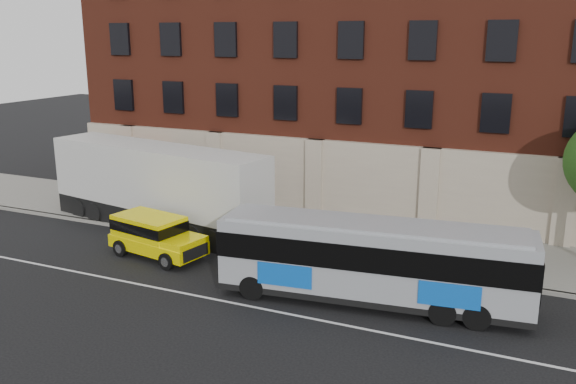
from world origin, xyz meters
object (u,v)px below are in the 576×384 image
at_px(sign_pole, 116,198).
at_px(city_bus, 373,259).
at_px(yellow_suv, 154,234).
at_px(shipping_container, 157,188).

distance_m(sign_pole, city_bus, 14.78).
xyz_separation_m(city_bus, yellow_suv, (-10.06, 0.80, -0.65)).
height_order(city_bus, yellow_suv, city_bus).
bearing_deg(yellow_suv, shipping_container, 122.96).
relative_size(city_bus, yellow_suv, 2.36).
distance_m(sign_pole, shipping_container, 2.26).
bearing_deg(city_bus, shipping_container, 161.09).
bearing_deg(yellow_suv, city_bus, -4.54).
xyz_separation_m(city_bus, shipping_container, (-12.27, 4.20, 0.38)).
height_order(city_bus, shipping_container, shipping_container).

